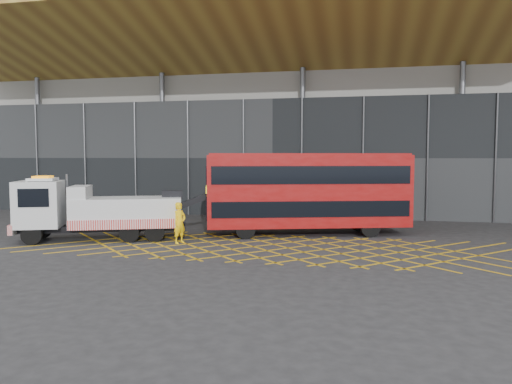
# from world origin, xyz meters

# --- Properties ---
(ground_plane) EXTENTS (120.00, 120.00, 0.00)m
(ground_plane) POSITION_xyz_m (0.00, 0.00, 0.00)
(ground_plane) COLOR #252527
(road_markings) EXTENTS (24.76, 7.16, 0.01)m
(road_markings) POSITION_xyz_m (4.00, 0.00, 0.01)
(road_markings) COLOR gold
(road_markings) RESTS_ON ground_plane
(construction_building) EXTENTS (55.00, 23.97, 18.00)m
(construction_building) POSITION_xyz_m (1.92, 18.40, 8.98)
(construction_building) COLOR gray
(construction_building) RESTS_ON ground_plane
(recovery_truck) EXTENTS (9.07, 4.91, 3.23)m
(recovery_truck) POSITION_xyz_m (-4.80, 0.07, 1.49)
(recovery_truck) COLOR black
(recovery_truck) RESTS_ON ground_plane
(bus_towed) EXTENTS (10.73, 5.42, 4.28)m
(bus_towed) POSITION_xyz_m (5.21, 4.02, 2.37)
(bus_towed) COLOR maroon
(bus_towed) RESTS_ON ground_plane
(worker) EXTENTS (0.72, 0.84, 1.95)m
(worker) POSITION_xyz_m (-0.42, 0.18, 0.97)
(worker) COLOR yellow
(worker) RESTS_ON ground_plane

